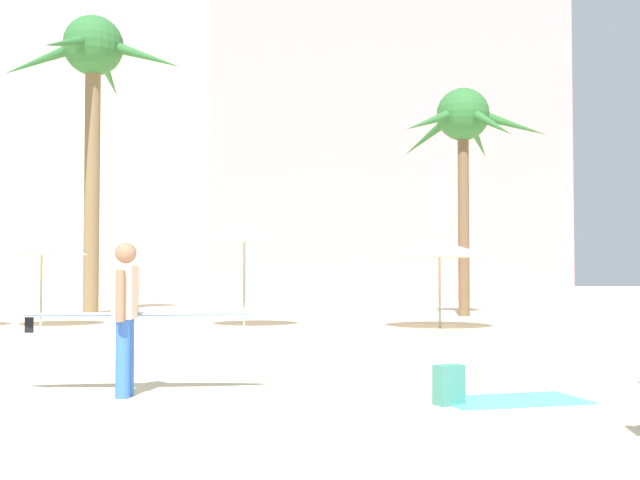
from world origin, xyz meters
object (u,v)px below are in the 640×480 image
at_px(palm_tree_left, 464,129).
at_px(cafe_umbrella_2, 42,245).
at_px(palm_tree_far_left, 93,73).
at_px(beach_towel, 513,400).
at_px(backpack, 448,386).
at_px(cafe_umbrella_1, 439,249).
at_px(person_far_left, 128,313).
at_px(cafe_umbrella_4, 244,235).

distance_m(palm_tree_left, cafe_umbrella_2, 12.65).
bearing_deg(palm_tree_far_left, beach_towel, -58.96).
bearing_deg(backpack, beach_towel, -101.01).
bearing_deg(beach_towel, palm_tree_far_left, 121.04).
xyz_separation_m(cafe_umbrella_1, backpack, (-1.19, -10.86, -1.70)).
distance_m(cafe_umbrella_2, person_far_left, 11.83).
xyz_separation_m(palm_tree_left, cafe_umbrella_1, (-1.34, -4.98, -3.79)).
relative_size(backpack, person_far_left, 0.14).
distance_m(cafe_umbrella_4, beach_towel, 11.93).
distance_m(palm_tree_far_left, cafe_umbrella_2, 8.09).
distance_m(cafe_umbrella_2, cafe_umbrella_4, 5.06).
bearing_deg(cafe_umbrella_2, cafe_umbrella_1, -1.66).
relative_size(palm_tree_far_left, cafe_umbrella_1, 3.51).
distance_m(cafe_umbrella_4, backpack, 11.91).
bearing_deg(palm_tree_far_left, palm_tree_left, -4.80).
bearing_deg(backpack, palm_tree_far_left, -2.72).
relative_size(cafe_umbrella_1, person_far_left, 0.92).
xyz_separation_m(cafe_umbrella_4, backpack, (3.58, -11.17, -2.07)).
bearing_deg(backpack, cafe_umbrella_2, 6.27).
bearing_deg(palm_tree_far_left, person_far_left, -70.75).
xyz_separation_m(cafe_umbrella_4, person_far_left, (0.03, -10.64, -1.34)).
height_order(cafe_umbrella_4, backpack, cafe_umbrella_4).
distance_m(palm_tree_far_left, backpack, 20.63).
distance_m(palm_tree_left, backpack, 16.95).
distance_m(cafe_umbrella_1, cafe_umbrella_2, 9.83).
distance_m(backpack, person_far_left, 3.65).
relative_size(cafe_umbrella_4, person_far_left, 0.83).
bearing_deg(backpack, cafe_umbrella_4, -13.72).
bearing_deg(backpack, palm_tree_left, -40.56).
bearing_deg(cafe_umbrella_4, backpack, -72.24).
relative_size(beach_towel, person_far_left, 0.53).
relative_size(palm_tree_far_left, cafe_umbrella_2, 4.21).
height_order(cafe_umbrella_2, backpack, cafe_umbrella_2).
xyz_separation_m(cafe_umbrella_1, beach_towel, (-0.46, -10.59, -1.90)).
bearing_deg(palm_tree_far_left, cafe_umbrella_1, -29.78).
relative_size(cafe_umbrella_4, backpack, 5.84).
relative_size(cafe_umbrella_4, beach_towel, 1.58).
bearing_deg(backpack, person_far_left, 50.05).
bearing_deg(palm_tree_left, cafe_umbrella_1, -105.12).
height_order(cafe_umbrella_2, beach_towel, cafe_umbrella_2).
height_order(backpack, person_far_left, person_far_left).
xyz_separation_m(palm_tree_far_left, person_far_left, (5.69, -16.30, -6.83)).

